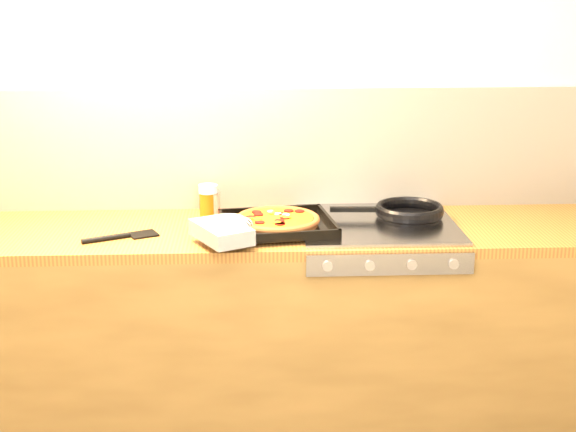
{
  "coord_description": "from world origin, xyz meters",
  "views": [
    {
      "loc": [
        -0.04,
        -1.87,
        1.81
      ],
      "look_at": [
        0.1,
        1.08,
        0.95
      ],
      "focal_mm": 50.0,
      "sensor_mm": 36.0,
      "label": 1
    }
  ],
  "objects": [
    {
      "name": "tomato_can",
      "position": [
        -0.2,
        1.28,
        0.95
      ],
      "size": [
        0.09,
        0.09,
        0.1
      ],
      "color": "#9E1E0C",
      "rests_on": "counter_run"
    },
    {
      "name": "room_shell",
      "position": [
        0.0,
        1.39,
        1.15
      ],
      "size": [
        3.2,
        3.2,
        3.2
      ],
      "color": "white",
      "rests_on": "ground"
    },
    {
      "name": "frying_pan",
      "position": [
        0.58,
        1.15,
        0.94
      ],
      "size": [
        0.46,
        0.28,
        0.04
      ],
      "color": "black",
      "rests_on": "stovetop"
    },
    {
      "name": "pizza_on_tray",
      "position": [
        -0.0,
        1.0,
        0.94
      ],
      "size": [
        0.56,
        0.53,
        0.07
      ],
      "color": "black",
      "rests_on": "stovetop"
    },
    {
      "name": "wooden_spoon",
      "position": [
        0.09,
        1.29,
        0.91
      ],
      "size": [
        0.3,
        0.04,
        0.02
      ],
      "color": "#A88947",
      "rests_on": "counter_run"
    },
    {
      "name": "black_spatula",
      "position": [
        -0.52,
        0.98,
        0.91
      ],
      "size": [
        0.28,
        0.17,
        0.02
      ],
      "color": "black",
      "rests_on": "counter_run"
    },
    {
      "name": "juice_glass",
      "position": [
        -0.21,
        1.28,
        0.97
      ],
      "size": [
        0.08,
        0.08,
        0.13
      ],
      "color": "#DD4A0D",
      "rests_on": "counter_run"
    },
    {
      "name": "stovetop",
      "position": [
        0.45,
        1.1,
        0.91
      ],
      "size": [
        0.6,
        0.56,
        0.02
      ],
      "primitive_type": "cube",
      "color": "gray",
      "rests_on": "counter_run"
    },
    {
      "name": "counter_run",
      "position": [
        0.0,
        1.1,
        0.45
      ],
      "size": [
        3.2,
        0.62,
        0.9
      ],
      "color": "olive",
      "rests_on": "ground"
    }
  ]
}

